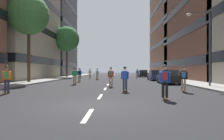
% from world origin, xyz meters
% --- Properties ---
extents(ground_plane, '(170.82, 170.82, 0.00)m').
position_xyz_m(ground_plane, '(0.00, 28.47, 0.00)').
color(ground_plane, black).
extents(sidewalk_left, '(3.34, 78.29, 0.14)m').
position_xyz_m(sidewalk_left, '(-9.40, 32.03, 0.07)').
color(sidewalk_left, gray).
rests_on(sidewalk_left, ground_plane).
extents(sidewalk_right, '(3.34, 78.29, 0.14)m').
position_xyz_m(sidewalk_right, '(9.40, 32.03, 0.07)').
color(sidewalk_right, gray).
rests_on(sidewalk_right, ground_plane).
extents(lane_markings, '(0.16, 67.20, 0.01)m').
position_xyz_m(lane_markings, '(0.00, 30.50, 0.00)').
color(lane_markings, silver).
rests_on(lane_markings, ground_plane).
extents(building_left_far, '(14.19, 17.34, 24.72)m').
position_xyz_m(building_left_far, '(-18.11, 46.17, 12.45)').
color(building_left_far, slate).
rests_on(building_left_far, ground_plane).
extents(building_right_far, '(14.19, 23.24, 29.17)m').
position_xyz_m(building_right_far, '(18.11, 46.17, 14.68)').
color(building_right_far, '#9E6B51').
rests_on(building_right_far, ground_plane).
extents(parked_car_near, '(1.82, 4.40, 1.52)m').
position_xyz_m(parked_car_near, '(6.53, 22.22, 0.70)').
color(parked_car_near, navy).
rests_on(parked_car_near, ground_plane).
extents(parked_car_mid, '(1.82, 4.40, 1.52)m').
position_xyz_m(parked_car_mid, '(6.53, 37.51, 0.70)').
color(parked_car_mid, black).
rests_on(parked_car_mid, ground_plane).
extents(parked_car_far, '(1.82, 4.40, 1.52)m').
position_xyz_m(parked_car_far, '(6.53, 14.37, 0.70)').
color(parked_car_far, black).
rests_on(parked_car_far, ground_plane).
extents(street_tree_near, '(4.71, 4.71, 10.22)m').
position_xyz_m(street_tree_near, '(-9.40, 15.72, 7.97)').
color(street_tree_near, '#4C3823').
rests_on(street_tree_near, sidewalk_left).
extents(street_tree_mid, '(5.12, 5.12, 10.29)m').
position_xyz_m(street_tree_mid, '(-9.40, 34.55, 7.84)').
color(street_tree_mid, '#4C3823').
rests_on(street_tree_mid, sidewalk_left).
extents(streetlamp_right, '(2.13, 0.30, 6.50)m').
position_xyz_m(streetlamp_right, '(8.70, 9.84, 4.14)').
color(streetlamp_right, '#3F3F44').
rests_on(streetlamp_right, sidewalk_right).
extents(skater_0, '(0.57, 0.92, 1.78)m').
position_xyz_m(skater_0, '(-6.00, 4.21, 1.02)').
color(skater_0, brown).
rests_on(skater_0, ground_plane).
extents(skater_1, '(0.54, 0.90, 1.78)m').
position_xyz_m(skater_1, '(0.39, 9.91, 1.02)').
color(skater_1, brown).
rests_on(skater_1, ground_plane).
extents(skater_2, '(0.54, 0.91, 1.78)m').
position_xyz_m(skater_2, '(-3.41, 12.74, 0.98)').
color(skater_2, brown).
rests_on(skater_2, ground_plane).
extents(skater_3, '(0.55, 0.92, 1.78)m').
position_xyz_m(skater_3, '(-6.28, 32.44, 0.98)').
color(skater_3, brown).
rests_on(skater_3, ground_plane).
extents(skater_4, '(0.56, 0.92, 1.78)m').
position_xyz_m(skater_4, '(-3.81, 17.72, 1.02)').
color(skater_4, brown).
rests_on(skater_4, ground_plane).
extents(skater_5, '(0.57, 0.92, 1.78)m').
position_xyz_m(skater_5, '(5.49, 5.60, 1.02)').
color(skater_5, brown).
rests_on(skater_5, ground_plane).
extents(skater_6, '(0.55, 0.91, 1.78)m').
position_xyz_m(skater_6, '(4.76, 31.57, 0.98)').
color(skater_6, brown).
rests_on(skater_6, ground_plane).
extents(skater_7, '(0.55, 0.91, 1.78)m').
position_xyz_m(skater_7, '(-4.19, 30.95, 0.98)').
color(skater_7, brown).
rests_on(skater_7, ground_plane).
extents(skater_8, '(0.57, 0.92, 1.78)m').
position_xyz_m(skater_8, '(-2.18, 24.45, 0.98)').
color(skater_8, brown).
rests_on(skater_8, ground_plane).
extents(skater_9, '(0.55, 0.91, 1.78)m').
position_xyz_m(skater_9, '(1.50, 5.85, 0.98)').
color(skater_9, brown).
rests_on(skater_9, ground_plane).
extents(skater_10, '(0.57, 0.92, 1.78)m').
position_xyz_m(skater_10, '(3.38, 1.80, 1.02)').
color(skater_10, brown).
rests_on(skater_10, ground_plane).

